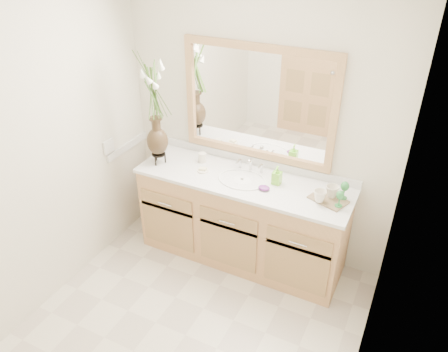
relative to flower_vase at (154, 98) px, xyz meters
The scene contains 19 objects.
floor 1.89m from the flower_vase, 50.13° to the right, with size 2.60×2.60×0.00m, color beige.
wall_back 0.89m from the flower_vase, 25.05° to the left, with size 2.40×0.02×2.40m, color silver.
wall_left 1.05m from the flower_vase, 114.14° to the right, with size 0.02×2.60×2.40m, color silver.
wall_right 2.20m from the flower_vase, 25.27° to the right, with size 0.02×2.60×2.40m, color silver.
vanity 1.30m from the flower_vase, ahead, with size 1.80×0.55×0.80m.
counter 1.00m from the flower_vase, ahead, with size 1.84×0.57×0.03m, color silver.
sink 1.03m from the flower_vase, ahead, with size 0.38×0.34×0.23m.
mirror 0.85m from the flower_vase, 23.72° to the left, with size 1.32×0.04×0.97m.
switch_plate 0.64m from the flower_vase, 157.23° to the right, with size 0.02×0.12×0.12m, color white.
flower_vase is the anchor object (origin of this frame).
tumbler 0.68m from the flower_vase, 29.25° to the left, with size 0.07×0.07×0.09m, color silver.
soap_dish 0.73m from the flower_vase, ahead, with size 0.10×0.10×0.03m.
soap_bottle 1.19m from the flower_vase, ahead, with size 0.06×0.07×0.14m, color #7BDE34.
purple_dish 1.16m from the flower_vase, ahead, with size 0.10×0.08×0.03m, color #6E297C.
tray 1.62m from the flower_vase, ahead, with size 0.28×0.18×0.01m, color brown.
mug_left 1.55m from the flower_vase, ahead, with size 0.10×0.09×0.10m, color silver.
mug_right 1.61m from the flower_vase, ahead, with size 0.10×0.10×0.10m, color silver.
goblet_front 1.67m from the flower_vase, ahead, with size 0.06×0.06×0.13m.
goblet_back 1.68m from the flower_vase, ahead, with size 0.07×0.07×0.15m.
Camera 1 is at (1.24, -1.85, 2.72)m, focal length 35.00 mm.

